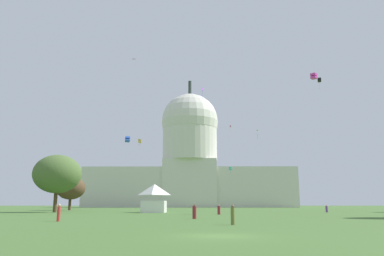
{
  "coord_description": "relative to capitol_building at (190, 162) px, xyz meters",
  "views": [
    {
      "loc": [
        -1.23,
        -21.27,
        1.72
      ],
      "look_at": [
        -2.62,
        98.54,
        26.03
      ],
      "focal_mm": 35.12,
      "sensor_mm": 36.0,
      "label": 1
    }
  ],
  "objects": [
    {
      "name": "ground_plane",
      "position": [
        4.78,
        -181.55,
        -23.97
      ],
      "size": [
        800.0,
        800.0,
        0.0
      ],
      "primitive_type": "plane",
      "color": "#42662D"
    },
    {
      "name": "capitol_building",
      "position": [
        0.0,
        0.0,
        0.0
      ],
      "size": [
        110.64,
        31.08,
        69.95
      ],
      "color": "beige",
      "rests_on": "ground_plane"
    },
    {
      "name": "event_tent",
      "position": [
        -5.19,
        -123.95,
        -20.99
      ],
      "size": [
        5.03,
        6.3,
        5.8
      ],
      "rotation": [
        0.0,
        0.0,
        -0.02
      ],
      "color": "white",
      "rests_on": "ground_plane"
    },
    {
      "name": "tree_west_far",
      "position": [
        -26.39,
        -122.16,
        -15.92
      ],
      "size": [
        10.92,
        10.08,
        12.19
      ],
      "color": "#4C3823",
      "rests_on": "ground_plane"
    },
    {
      "name": "tree_west_mid",
      "position": [
        -32.32,
        -95.01,
        -17.83
      ],
      "size": [
        11.78,
        11.89,
        9.37
      ],
      "color": "#4C3823",
      "rests_on": "ground_plane"
    },
    {
      "name": "person_maroon_lawn_far_left",
      "position": [
        3.31,
        -157.29,
        -23.2
      ],
      "size": [
        0.66,
        0.66,
        1.69
      ],
      "rotation": [
        0.0,
        0.0,
        2.48
      ],
      "color": "maroon",
      "rests_on": "ground_plane"
    },
    {
      "name": "person_purple_mid_left",
      "position": [
        30.96,
        -121.84,
        -23.28
      ],
      "size": [
        0.56,
        0.56,
        1.52
      ],
      "rotation": [
        0.0,
        0.0,
        4.94
      ],
      "color": "#703D93",
      "rests_on": "ground_plane"
    },
    {
      "name": "person_maroon_front_right",
      "position": [
        7.3,
        -138.78,
        -23.23
      ],
      "size": [
        0.67,
        0.67,
        1.64
      ],
      "rotation": [
        0.0,
        0.0,
        5.37
      ],
      "color": "maroon",
      "rests_on": "ground_plane"
    },
    {
      "name": "person_olive_back_right",
      "position": [
        6.62,
        -170.27,
        -23.19
      ],
      "size": [
        0.35,
        0.35,
        1.66
      ],
      "rotation": [
        0.0,
        0.0,
        0.06
      ],
      "color": "olive",
      "rests_on": "ground_plane"
    },
    {
      "name": "person_red_aisle_center",
      "position": [
        -10.36,
        -164.19,
        -23.14
      ],
      "size": [
        0.37,
        0.37,
        1.74
      ],
      "rotation": [
        0.0,
        0.0,
        3.28
      ],
      "color": "red",
      "rests_on": "ground_plane"
    },
    {
      "name": "kite_cyan_low",
      "position": [
        13.49,
        -36.64,
        -6.84
      ],
      "size": [
        1.05,
        1.13,
        0.09
      ],
      "rotation": [
        0.0,
        0.0,
        5.38
      ],
      "color": "#33BCDB"
    },
    {
      "name": "kite_lime_mid",
      "position": [
        28.81,
        -52.61,
        6.94
      ],
      "size": [
        1.25,
        1.48,
        3.79
      ],
      "rotation": [
        0.0,
        0.0,
        1.05
      ],
      "color": "#8CD133"
    },
    {
      "name": "kite_gold_mid",
      "position": [
        -15.44,
        -78.72,
        -1.53
      ],
      "size": [
        1.21,
        1.13,
        2.65
      ],
      "rotation": [
        0.0,
        0.0,
        4.8
      ],
      "color": "gold"
    },
    {
      "name": "kite_red_high",
      "position": [
        -19.88,
        -70.41,
        30.9
      ],
      "size": [
        1.44,
        0.91,
        0.2
      ],
      "rotation": [
        0.0,
        0.0,
        0.09
      ],
      "color": "red"
    },
    {
      "name": "kite_turquoise_low",
      "position": [
        19.49,
        -27.56,
        -6.06
      ],
      "size": [
        1.4,
        1.37,
        3.48
      ],
      "rotation": [
        0.0,
        0.0,
        2.02
      ],
      "color": "teal"
    },
    {
      "name": "kite_pink_mid",
      "position": [
        18.31,
        -44.28,
        10.61
      ],
      "size": [
        0.7,
        0.75,
        3.09
      ],
      "rotation": [
        0.0,
        0.0,
        6.12
      ],
      "color": "pink"
    },
    {
      "name": "kite_blue_low",
      "position": [
        -12.51,
        -116.79,
        -7.43
      ],
      "size": [
        1.33,
        1.38,
        1.33
      ],
      "rotation": [
        0.0,
        0.0,
        3.51
      ],
      "color": "blue"
    },
    {
      "name": "kite_violet_high",
      "position": [
        5.93,
        -67.13,
        19.67
      ],
      "size": [
        0.63,
        0.71,
        4.74
      ],
      "rotation": [
        0.0,
        0.0,
        2.85
      ],
      "color": "purple"
    },
    {
      "name": "kite_magenta_mid",
      "position": [
        26.09,
        -134.19,
        1.76
      ],
      "size": [
        1.42,
        1.42,
        1.06
      ],
      "rotation": [
        0.0,
        0.0,
        2.41
      ],
      "color": "#D1339E"
    },
    {
      "name": "kite_black_high",
      "position": [
        44.11,
        -84.63,
        17.75
      ],
      "size": [
        1.32,
        1.39,
        3.84
      ],
      "rotation": [
        0.0,
        0.0,
        6.02
      ],
      "color": "black"
    }
  ]
}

